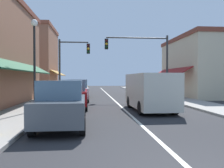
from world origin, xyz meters
name	(u,v)px	position (x,y,z in m)	size (l,w,h in m)	color
ground_plane	(112,99)	(0.00, 18.00, 0.00)	(80.00, 80.00, 0.00)	#28282B
sidewalk_left	(52,98)	(-5.50, 18.00, 0.06)	(2.60, 56.00, 0.12)	gray
sidewalk_right	(170,97)	(5.50, 18.00, 0.06)	(2.60, 56.00, 0.12)	gray
lane_center_stripe	(112,99)	(0.00, 18.00, 0.00)	(0.14, 52.00, 0.01)	silver
storefront_right_block	(201,67)	(9.50, 20.00, 3.07)	(6.73, 10.20, 6.12)	beige
storefront_far_left	(35,60)	(-9.24, 28.00, 4.28)	(6.20, 8.20, 8.55)	#8E5B42
parked_car_nearest_left	(62,104)	(-3.08, 5.07, 0.88)	(1.85, 4.14, 1.77)	#4C5156
parked_car_second_left	(73,94)	(-3.09, 10.81, 0.88)	(1.84, 4.13, 1.77)	maroon
parked_car_third_left	(78,90)	(-3.06, 15.57, 0.88)	(1.88, 4.15, 1.77)	silver
parked_car_far_left	(80,88)	(-3.11, 20.14, 0.88)	(1.85, 4.13, 1.77)	brown
van_in_lane	(150,91)	(1.38, 9.45, 1.15)	(2.09, 5.22, 2.12)	beige
traffic_signal_mast_arm	(145,55)	(2.82, 16.77, 3.92)	(5.67, 0.50, 5.68)	#333333
traffic_signal_left_corner	(70,60)	(-3.87, 17.96, 3.55)	(2.84, 0.50, 5.41)	#333333
street_lamp_left_near	(34,50)	(-4.95, 8.98, 3.33)	(0.36, 0.36, 4.97)	black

